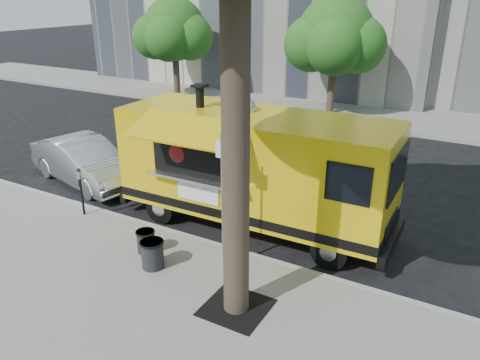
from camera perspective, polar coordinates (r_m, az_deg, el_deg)
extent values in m
plane|color=black|center=(12.57, -4.38, -5.41)|extent=(120.00, 120.00, 0.00)
cube|color=gray|center=(9.98, -17.60, -14.12)|extent=(60.00, 6.00, 0.15)
cube|color=#999993|center=(11.87, -6.89, -6.88)|extent=(60.00, 0.14, 0.16)
cube|color=gray|center=(24.23, 13.72, 7.92)|extent=(60.00, 5.00, 0.15)
cylinder|color=#33261C|center=(7.76, -0.53, 4.08)|extent=(0.48, 0.48, 6.50)
cube|color=black|center=(9.30, -0.46, -15.27)|extent=(1.20, 1.20, 0.02)
cylinder|color=#33261C|center=(27.32, -7.77, 12.87)|extent=(0.36, 0.36, 2.60)
sphere|color=#194B14|center=(27.04, -8.04, 17.77)|extent=(3.42, 3.42, 3.42)
cylinder|color=#33261C|center=(23.48, 11.09, 11.14)|extent=(0.36, 0.36, 2.60)
sphere|color=#194B14|center=(23.15, 11.54, 16.97)|extent=(3.60, 3.60, 3.60)
cylinder|color=silver|center=(9.91, -2.14, -2.65)|extent=(0.06, 0.06, 3.00)
cube|color=white|center=(9.48, -2.24, 3.67)|extent=(0.28, 0.02, 0.35)
cylinder|color=black|center=(13.20, -18.70, -1.93)|extent=(0.06, 0.06, 1.05)
cube|color=silver|center=(12.97, -19.04, 0.59)|extent=(0.10, 0.08, 0.22)
sphere|color=black|center=(12.93, -19.11, 1.13)|extent=(0.11, 0.11, 0.11)
cube|color=yellow|center=(11.76, 1.83, 2.11)|extent=(6.92, 2.47, 2.49)
cube|color=black|center=(12.14, 1.77, -2.37)|extent=(6.95, 2.49, 0.23)
cube|color=black|center=(11.32, 18.00, -7.11)|extent=(0.22, 2.22, 0.32)
cube|color=black|center=(14.05, -11.17, -0.54)|extent=(0.22, 2.22, 0.32)
cube|color=black|center=(10.64, 18.76, 0.95)|extent=(0.09, 1.86, 1.01)
cylinder|color=black|center=(10.72, 10.92, -8.42)|extent=(0.85, 0.31, 0.85)
cylinder|color=black|center=(12.39, 13.74, -4.26)|extent=(0.85, 0.31, 0.85)
cylinder|color=black|center=(12.66, -9.52, -3.31)|extent=(0.85, 0.31, 0.85)
cylinder|color=black|center=(14.10, -4.74, -0.33)|extent=(0.85, 0.31, 0.85)
cube|color=black|center=(11.17, -5.08, 3.09)|extent=(2.54, 0.23, 1.11)
cube|color=silver|center=(11.26, -5.42, -0.01)|extent=(2.75, 0.40, 0.06)
cube|color=yellow|center=(10.51, -6.86, 6.10)|extent=(2.66, 1.05, 0.44)
cube|color=white|center=(11.45, -5.14, -1.40)|extent=(1.16, 0.06, 0.53)
cylinder|color=black|center=(12.10, -4.92, 10.06)|extent=(0.21, 0.21, 0.58)
sphere|color=silver|center=(11.75, 0.51, 8.71)|extent=(0.59, 0.59, 0.59)
sphere|color=maroon|center=(11.73, -6.68, 3.71)|extent=(0.89, 0.89, 0.89)
cylinder|color=#FF590C|center=(11.59, -7.30, 2.78)|extent=(0.36, 0.13, 0.36)
imported|color=silver|center=(15.74, -18.43, 2.17)|extent=(4.61, 2.48, 1.44)
cylinder|color=black|center=(11.10, -11.39, -7.35)|extent=(0.41, 0.41, 0.53)
cylinder|color=black|center=(10.99, -11.49, -6.23)|extent=(0.44, 0.44, 0.04)
cylinder|color=black|center=(10.48, -10.62, -8.88)|extent=(0.49, 0.49, 0.64)
cylinder|color=black|center=(10.33, -10.74, -7.46)|extent=(0.53, 0.53, 0.04)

